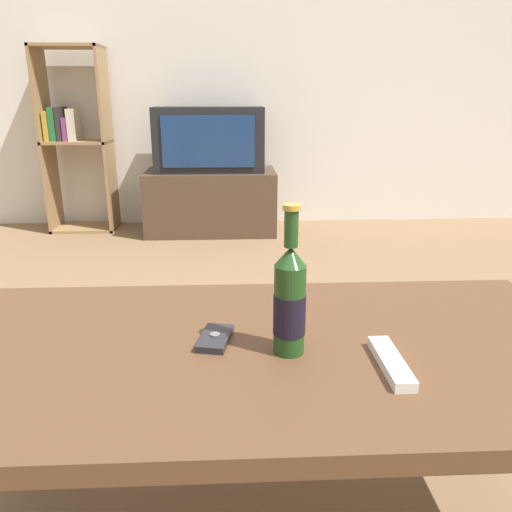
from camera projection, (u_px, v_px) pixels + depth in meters
name	position (u px, v px, depth m)	size (l,w,h in m)	color
back_wall	(240.00, 47.00, 3.63)	(8.00, 0.05, 2.60)	silver
coffee_table	(267.00, 373.00, 1.02)	(1.35, 0.67, 0.48)	brown
tv_stand	(211.00, 201.00, 3.64)	(0.93, 0.49, 0.45)	#4C3828
television	(209.00, 139.00, 3.50)	(0.76, 0.38, 0.44)	black
bookshelf	(73.00, 138.00, 3.56)	(0.45, 0.30, 1.29)	#99754C
beer_bottle	(290.00, 301.00, 0.94)	(0.06, 0.06, 0.29)	#1E4219
cell_phone	(215.00, 338.00, 1.01)	(0.08, 0.12, 0.02)	#232328
remote_control	(391.00, 363.00, 0.91)	(0.04, 0.17, 0.02)	white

